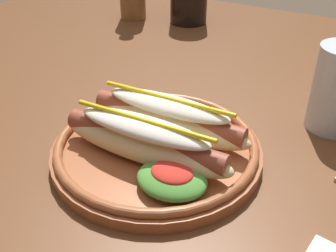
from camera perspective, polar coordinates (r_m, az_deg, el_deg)
name	(u,v)px	position (r m, az deg, el deg)	size (l,w,h in m)	color
dining_table	(197,139)	(0.70, 4.10, -1.80)	(1.45, 1.09, 0.74)	brown
hot_dog_plate	(157,141)	(0.51, -1.57, -2.18)	(0.27, 0.27, 0.08)	#9E5633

